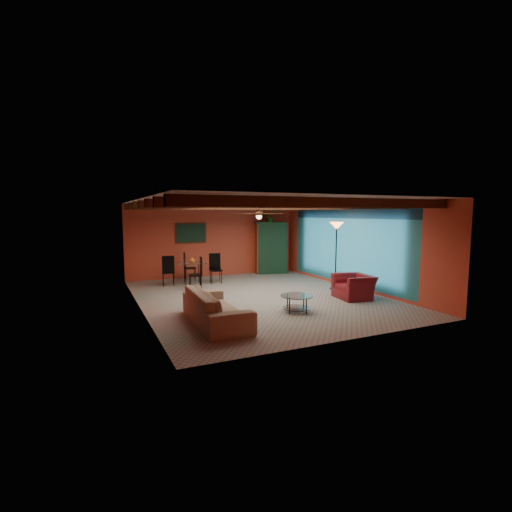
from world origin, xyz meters
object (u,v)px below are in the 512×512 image
armchair (354,287)px  potted_plant (270,217)px  sofa (216,307)px  coffee_table (297,303)px  floor_lamp (336,256)px  dining_table (192,269)px  vase (192,251)px  armoire (270,248)px

armchair → potted_plant: bearing=-171.2°
sofa → potted_plant: potted_plant is taller
coffee_table → floor_lamp: floor_lamp is taller
dining_table → floor_lamp: 4.71m
sofa → vase: 4.67m
armchair → vase: size_ratio=5.51×
coffee_table → floor_lamp: 3.21m
armoire → potted_plant: size_ratio=3.89×
coffee_table → potted_plant: potted_plant is taller
armoire → vase: size_ratio=10.57×
sofa → armoire: armoire is taller
dining_table → armoire: (3.42, 1.07, 0.47)m
armchair → sofa: bearing=-74.0°
sofa → floor_lamp: bearing=-64.9°
dining_table → floor_lamp: floor_lamp is taller
armoire → floor_lamp: floor_lamp is taller
armchair → potted_plant: 5.32m
armchair → coffee_table: 2.25m
coffee_table → potted_plant: 6.23m
armchair → dining_table: bearing=-130.4°
floor_lamp → sofa: bearing=-157.1°
sofa → coffee_table: sofa is taller
floor_lamp → coffee_table: bearing=-143.6°
vase → floor_lamp: bearing=-34.1°
armchair → dining_table: (-3.55, 3.90, 0.18)m
dining_table → potted_plant: 3.97m
floor_lamp → dining_table: bearing=145.9°
sofa → dining_table: size_ratio=1.24×
armchair → floor_lamp: (0.32, 1.28, 0.72)m
floor_lamp → potted_plant: size_ratio=4.17×
armchair → floor_lamp: bearing=173.2°
vase → potted_plant: bearing=17.3°
sofa → coffee_table: bearing=-85.3°
armchair → armoire: size_ratio=0.52×
dining_table → armoire: size_ratio=1.00×
dining_table → potted_plant: size_ratio=3.87×
armoire → potted_plant: 1.23m
dining_table → floor_lamp: bearing=-34.1°
floor_lamp → armoire: bearing=96.9°
coffee_table → armoire: (2.05, 5.53, 0.78)m
armchair → coffee_table: bearing=-68.2°
potted_plant → armchair: bearing=-88.5°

